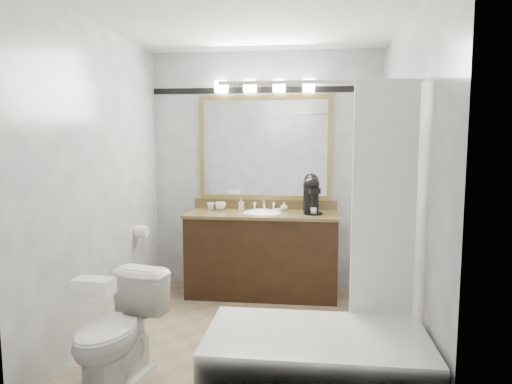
% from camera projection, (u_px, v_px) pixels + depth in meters
% --- Properties ---
extents(room, '(2.42, 2.62, 2.52)m').
position_uv_depth(room, '(248.00, 183.00, 3.56)').
color(room, gray).
rests_on(room, ground).
extents(vanity, '(1.53, 0.58, 0.97)m').
position_uv_depth(vanity, '(262.00, 252.00, 4.66)').
color(vanity, black).
rests_on(vanity, ground).
extents(mirror, '(1.40, 0.04, 1.10)m').
position_uv_depth(mirror, '(265.00, 148.00, 4.80)').
color(mirror, olive).
rests_on(mirror, room).
extents(vanity_light_bar, '(1.02, 0.14, 0.12)m').
position_uv_depth(vanity_light_bar, '(265.00, 86.00, 4.67)').
color(vanity_light_bar, silver).
rests_on(vanity_light_bar, room).
extents(accent_stripe, '(2.40, 0.01, 0.06)m').
position_uv_depth(accent_stripe, '(265.00, 90.00, 4.74)').
color(accent_stripe, black).
rests_on(accent_stripe, room).
extents(bathtub, '(1.30, 0.75, 1.96)m').
position_uv_depth(bathtub, '(320.00, 359.00, 2.72)').
color(bathtub, white).
rests_on(bathtub, ground).
extents(tp_roll, '(0.11, 0.12, 0.12)m').
position_uv_depth(tp_roll, '(141.00, 231.00, 4.42)').
color(tp_roll, white).
rests_on(tp_roll, room).
extents(toilet, '(0.55, 0.77, 0.70)m').
position_uv_depth(toilet, '(118.00, 332.00, 2.94)').
color(toilet, white).
rests_on(toilet, ground).
extents(tissue_box, '(0.23, 0.14, 0.09)m').
position_uv_depth(tissue_box, '(94.00, 286.00, 2.60)').
color(tissue_box, white).
rests_on(tissue_box, toilet).
extents(coffee_maker, '(0.20, 0.24, 0.37)m').
position_uv_depth(coffee_maker, '(311.00, 195.00, 4.55)').
color(coffee_maker, black).
rests_on(coffee_maker, vanity).
extents(cup_left, '(0.12, 0.12, 0.09)m').
position_uv_depth(cup_left, '(221.00, 206.00, 4.79)').
color(cup_left, white).
rests_on(cup_left, vanity).
extents(cup_right, '(0.09, 0.09, 0.07)m').
position_uv_depth(cup_right, '(211.00, 206.00, 4.80)').
color(cup_right, white).
rests_on(cup_right, vanity).
extents(soap_bottle_a, '(0.06, 0.06, 0.12)m').
position_uv_depth(soap_bottle_a, '(241.00, 204.00, 4.83)').
color(soap_bottle_a, white).
rests_on(soap_bottle_a, vanity).
extents(soap_bottle_b, '(0.07, 0.07, 0.09)m').
position_uv_depth(soap_bottle_b, '(284.00, 206.00, 4.75)').
color(soap_bottle_b, white).
rests_on(soap_bottle_b, vanity).
extents(soap_bar, '(0.09, 0.07, 0.02)m').
position_uv_depth(soap_bar, '(278.00, 210.00, 4.71)').
color(soap_bar, beige).
rests_on(soap_bar, vanity).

